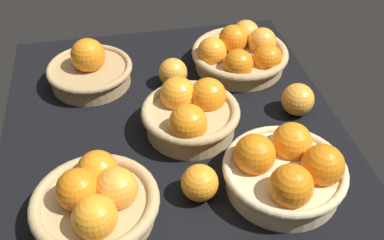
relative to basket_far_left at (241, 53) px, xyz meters
The scene contains 9 objects.
market_tray 29.01cm from the basket_far_left, 45.75° to the right, with size 84.00×72.00×3.00cm, color black.
basket_far_left is the anchor object (origin of this frame).
basket_near_left 37.00cm from the basket_far_left, 90.62° to the right, with size 20.14×20.14×11.26cm.
basket_near_right 54.81cm from the basket_far_left, 42.55° to the right, with size 22.20×22.20×10.36cm.
basket_center 26.97cm from the basket_far_left, 38.62° to the right, with size 20.58×20.58×10.69cm.
basket_far_right 40.27cm from the basket_far_left, ahead, with size 22.67×22.67×10.70cm.
loose_orange_front_gap 43.49cm from the basket_far_left, 25.60° to the right, with size 6.82×6.82×6.82cm, color orange.
loose_orange_back_gap 20.95cm from the basket_far_left, 20.19° to the left, with size 7.18×7.18×7.18cm, color #F49E33.
loose_orange_side_gap 18.30cm from the basket_far_left, 76.93° to the right, with size 6.86×6.86×6.86cm, color #F49E33.
Camera 1 is at (73.22, -10.49, 68.30)cm, focal length 43.01 mm.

